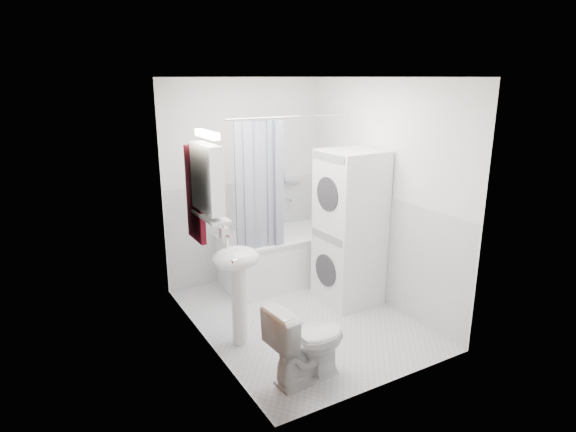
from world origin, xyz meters
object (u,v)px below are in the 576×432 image
toilet (307,342)px  washer_dryer (350,228)px  bathtub (287,254)px  sink (237,273)px

toilet → washer_dryer: bearing=-53.8°
bathtub → sink: (-1.12, -1.05, 0.37)m
bathtub → sink: sink is taller
bathtub → sink: size_ratio=1.52×
toilet → sink: bearing=14.1°
washer_dryer → toilet: size_ratio=2.46×
bathtub → washer_dryer: 1.01m
sink → washer_dryer: washer_dryer is taller
washer_dryer → toilet: 1.63m
bathtub → sink: 1.58m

